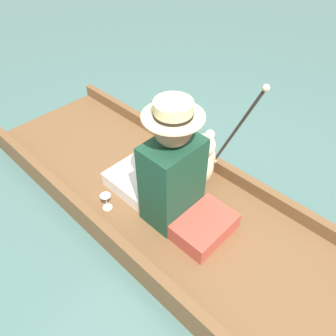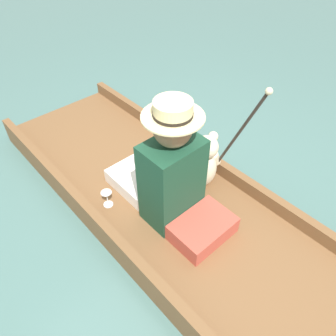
{
  "view_description": "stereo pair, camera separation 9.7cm",
  "coord_description": "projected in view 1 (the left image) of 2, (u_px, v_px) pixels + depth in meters",
  "views": [
    {
      "loc": [
        -1.12,
        -1.09,
        1.88
      ],
      "look_at": [
        -0.06,
        -0.06,
        0.52
      ],
      "focal_mm": 35.0,
      "sensor_mm": 36.0,
      "label": 1
    },
    {
      "loc": [
        -1.05,
        -1.16,
        1.88
      ],
      "look_at": [
        -0.06,
        -0.06,
        0.52
      ],
      "focal_mm": 35.0,
      "sensor_mm": 36.0,
      "label": 2
    }
  ],
  "objects": [
    {
      "name": "ground_plane",
      "position": [
        167.0,
        212.0,
        2.42
      ],
      "size": [
        16.0,
        16.0,
        0.0
      ],
      "primitive_type": "plane",
      "color": "#476B66"
    },
    {
      "name": "punt_boat",
      "position": [
        167.0,
        205.0,
        2.37
      ],
      "size": [
        1.05,
        3.23,
        0.23
      ],
      "color": "brown",
      "rests_on": "ground_plane"
    },
    {
      "name": "seat_cushion",
      "position": [
        204.0,
        227.0,
        2.09
      ],
      "size": [
        0.39,
        0.28,
        0.13
      ],
      "color": "#B24738",
      "rests_on": "punt_boat"
    },
    {
      "name": "seated_person",
      "position": [
        165.0,
        172.0,
        2.05
      ],
      "size": [
        0.36,
        0.74,
        0.88
      ],
      "rotation": [
        0.0,
        0.0,
        -0.14
      ],
      "color": "white",
      "rests_on": "punt_boat"
    },
    {
      "name": "teddy_bear",
      "position": [
        202.0,
        161.0,
        2.33
      ],
      "size": [
        0.32,
        0.19,
        0.45
      ],
      "color": "beige",
      "rests_on": "punt_boat"
    },
    {
      "name": "wine_glass",
      "position": [
        106.0,
        199.0,
        2.22
      ],
      "size": [
        0.07,
        0.07,
        0.13
      ],
      "color": "silver",
      "rests_on": "punt_boat"
    },
    {
      "name": "walking_cane",
      "position": [
        237.0,
        129.0,
        2.11
      ],
      "size": [
        0.04,
        0.37,
        0.88
      ],
      "color": "#2D2823",
      "rests_on": "punt_boat"
    }
  ]
}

